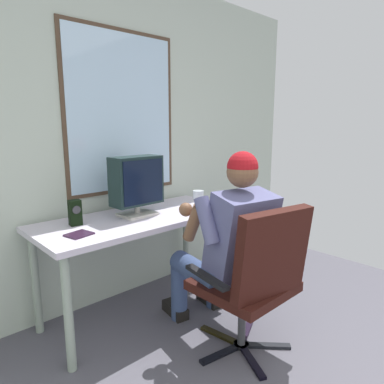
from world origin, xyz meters
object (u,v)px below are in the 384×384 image
Objects in this scene: desk at (140,228)px; cd_case at (79,234)px; person_seated at (227,244)px; desk_speaker at (75,213)px; wine_glass at (198,196)px; office_chair at (256,275)px; crt_monitor at (137,182)px.

desk is 9.09× the size of cd_case.
person_seated is at bearing -69.73° from desk.
desk is at bearing -12.54° from desk_speaker.
cd_case is (-0.97, 0.04, -0.10)m from wine_glass.
wine_glass is 0.90× the size of desk_speaker.
crt_monitor is (-0.19, 0.94, 0.47)m from office_chair.
crt_monitor reaches higher than desk.
person_seated is at bearing -47.24° from desk_speaker.
person_seated reaches higher than cd_case.
crt_monitor is 0.60m from cd_case.
person_seated reaches higher than desk_speaker.
desk_speaker is at bearing 122.40° from office_chair.
cd_case reaches higher than desk.
wine_glass is (0.44, -0.19, -0.14)m from crt_monitor.
cd_case is (-0.76, 0.52, 0.11)m from person_seated.
desk_speaker is (-0.68, 0.74, 0.19)m from person_seated.
desk_speaker reaches higher than desk.
office_chair is at bearing -77.97° from desk.
desk_speaker reaches higher than wine_glass.
desk_speaker is 0.24m from cd_case.
desk is 0.34m from crt_monitor.
office_chair is 2.22× the size of crt_monitor.
person_seated is 7.65× the size of cd_case.
crt_monitor is at bearing 109.44° from person_seated.
crt_monitor is at bearing -8.88° from desk_speaker.
desk is at bearing -90.12° from crt_monitor.
wine_glass is 0.93× the size of cd_case.
office_chair is 0.86m from wine_glass.
person_seated is 0.93m from cd_case.
office_chair is 0.30m from person_seated.
desk is 0.51m from wine_glass.
wine_glass is at bearing -2.37° from cd_case.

